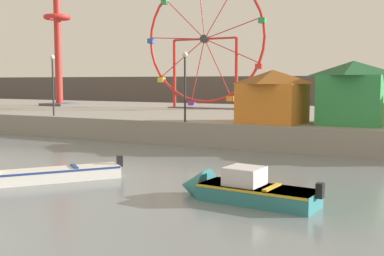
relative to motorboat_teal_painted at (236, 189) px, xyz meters
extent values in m
cube|color=gray|center=(-5.01, 21.77, 0.34)|extent=(110.00, 22.38, 1.39)
cube|color=#564C47|center=(-5.01, 42.74, 1.84)|extent=(140.00, 3.00, 4.40)
cube|color=teal|center=(0.76, -0.07, -0.09)|extent=(3.80, 1.69, 0.54)
cube|color=gold|center=(0.76, -0.07, 0.14)|extent=(3.77, 1.71, 0.08)
cone|color=teal|center=(-1.56, 0.15, -0.09)|extent=(1.13, 1.37, 1.28)
cube|color=black|center=(2.69, -0.26, 0.29)|extent=(0.22, 0.26, 0.44)
cube|color=silver|center=(0.30, -0.03, 0.46)|extent=(1.21, 1.18, 0.57)
cube|color=gold|center=(1.22, -0.12, 0.21)|extent=(0.27, 1.15, 0.06)
cube|color=silver|center=(-7.16, -0.19, -0.12)|extent=(3.66, 4.23, 0.48)
cube|color=navy|center=(-7.16, -0.19, 0.08)|extent=(3.65, 4.21, 0.08)
cube|color=black|center=(-5.69, 1.68, 0.23)|extent=(0.31, 0.31, 0.44)
cube|color=navy|center=(-6.81, 0.26, 0.15)|extent=(0.81, 0.69, 0.06)
torus|color=red|center=(-12.68, 24.21, 7.09)|extent=(11.15, 0.24, 11.15)
cylinder|color=#38383D|center=(-12.68, 24.21, 7.09)|extent=(0.70, 0.50, 0.70)
cylinder|color=red|center=(-13.00, 24.21, 9.80)|extent=(0.72, 0.08, 5.43)
cylinder|color=red|center=(-14.66, 24.21, 8.96)|extent=(4.03, 0.08, 3.80)
cube|color=#33934C|center=(-16.65, 24.21, 10.55)|extent=(0.56, 0.48, 0.44)
cylinder|color=red|center=(-15.40, 24.21, 7.25)|extent=(5.45, 0.08, 0.39)
cube|color=#3356B7|center=(-18.12, 24.21, 7.12)|extent=(0.56, 0.48, 0.44)
cylinder|color=red|center=(-14.86, 24.21, 5.46)|extent=(4.42, 0.08, 3.33)
cube|color=yellow|center=(-17.05, 24.21, 3.55)|extent=(0.56, 0.48, 0.44)
cylinder|color=red|center=(-13.30, 24.21, 4.44)|extent=(1.33, 0.08, 5.33)
cube|color=purple|center=(-13.93, 24.21, 1.50)|extent=(0.56, 0.48, 0.44)
cylinder|color=red|center=(-11.45, 24.21, 4.66)|extent=(2.53, 0.08, 4.91)
cube|color=orange|center=(-10.22, 24.21, 1.94)|extent=(0.56, 0.48, 0.44)
cylinder|color=red|center=(-10.17, 24.21, 6.02)|extent=(5.04, 0.08, 2.23)
cube|color=red|center=(-7.66, 24.21, 4.66)|extent=(0.56, 0.48, 0.44)
cylinder|color=red|center=(-10.06, 24.21, 7.88)|extent=(5.25, 0.08, 1.65)
cube|color=#33934C|center=(-7.45, 24.21, 8.39)|extent=(0.56, 0.48, 0.44)
cylinder|color=red|center=(-11.18, 24.21, 9.38)|extent=(3.06, 0.08, 4.61)
cylinder|color=red|center=(-15.68, 24.21, 4.07)|extent=(0.28, 0.28, 6.06)
cylinder|color=red|center=(-9.68, 24.21, 4.07)|extent=(0.28, 0.28, 6.06)
cylinder|color=red|center=(-12.68, 24.21, 7.09)|extent=(6.00, 0.18, 0.18)
cube|color=#4C4C51|center=(-12.68, 24.21, 1.08)|extent=(6.80, 1.20, 0.08)
cylinder|color=#BC332D|center=(-27.70, 22.40, 7.44)|extent=(0.70, 0.70, 12.81)
torus|color=red|center=(-27.70, 22.40, 9.62)|extent=(2.64, 2.64, 0.44)
cube|color=#4C4C51|center=(-27.70, 22.40, 1.16)|extent=(2.80, 2.80, 0.24)
cube|color=#33934C|center=(1.43, 13.61, 2.40)|extent=(3.43, 3.45, 2.72)
pyramid|color=#1C512A|center=(1.43, 13.61, 4.14)|extent=(3.77, 3.79, 0.80)
cube|color=orange|center=(-2.87, 12.75, 2.17)|extent=(3.67, 3.29, 2.26)
pyramid|color=brown|center=(-2.87, 12.75, 3.67)|extent=(4.04, 3.62, 0.80)
cylinder|color=#2D2D33|center=(-18.15, 11.35, 2.99)|extent=(0.12, 0.12, 3.90)
sphere|color=#F2EACC|center=(-18.15, 11.35, 5.08)|extent=(0.32, 0.32, 0.32)
cylinder|color=#2D2D33|center=(-7.63, 10.99, 2.94)|extent=(0.12, 0.12, 3.81)
sphere|color=#F2EACC|center=(-7.63, 10.99, 4.98)|extent=(0.32, 0.32, 0.32)
camera|label=1|loc=(5.58, -14.03, 3.42)|focal=45.04mm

